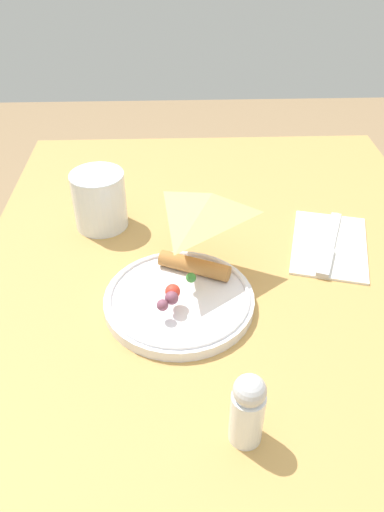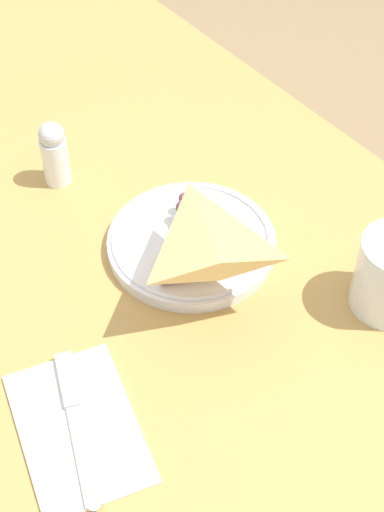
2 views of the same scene
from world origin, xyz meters
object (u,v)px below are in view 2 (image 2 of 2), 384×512
at_px(dining_table, 121,293).
at_px(napkin_folded, 78,427).
at_px(plate_pizza, 191,239).
at_px(salt_shaker, 53,154).
at_px(butter_knife, 76,418).

xyz_separation_m(dining_table, napkin_folded, (0.21, -0.18, 0.11)).
bearing_deg(napkin_folded, plate_pizza, 118.19).
distance_m(dining_table, salt_shaker, 0.21).
distance_m(plate_pizza, butter_knife, 0.28).
bearing_deg(dining_table, salt_shaker, -179.21).
relative_size(dining_table, napkin_folded, 6.19).
distance_m(napkin_folded, butter_knife, 0.01).
height_order(butter_knife, salt_shaker, salt_shaker).
bearing_deg(dining_table, plate_pizza, 43.72).
height_order(dining_table, plate_pizza, plate_pizza).
height_order(napkin_folded, butter_knife, butter_knife).
bearing_deg(salt_shaker, butter_knife, -27.73).
xyz_separation_m(plate_pizza, butter_knife, (0.13, -0.25, -0.01)).
bearing_deg(napkin_folded, dining_table, 138.45).
distance_m(dining_table, napkin_folded, 0.30).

